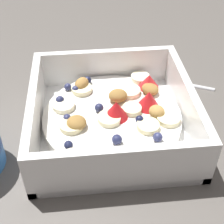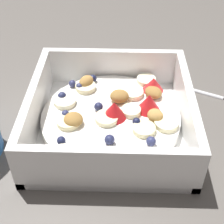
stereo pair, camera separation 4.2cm
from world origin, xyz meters
TOP-DOWN VIEW (x-y plane):
  - ground_plane at (0.00, 0.00)m, footprint 2.40×2.40m
  - fruit_bowl at (0.02, 0.01)m, footprint 0.21×0.21m
  - spoon at (0.14, -0.05)m, footprint 0.09×0.17m

SIDE VIEW (x-z plane):
  - ground_plane at x=0.00m, z-range 0.00..0.00m
  - spoon at x=0.14m, z-range 0.00..0.01m
  - fruit_bowl at x=0.02m, z-range -0.01..0.05m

